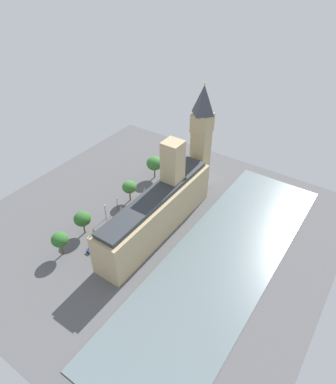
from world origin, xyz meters
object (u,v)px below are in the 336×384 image
(car_yellow_cab_midblock, at_px, (137,210))
(plane_tree_opposite_hall, at_px, (154,163))
(double_decker_bus_near_tower, at_px, (113,228))
(pedestrian_under_trees, at_px, (105,253))
(parliament_building, at_px, (159,209))
(street_lamp_slot_11, at_px, (105,209))
(clock_tower, at_px, (201,138))
(pedestrian_trailing, at_px, (132,228))
(street_lamp_slot_10, at_px, (117,201))
(plane_tree_far_end, at_px, (60,240))
(car_white_by_river_gate, at_px, (155,197))
(plane_tree_kerbside, at_px, (82,219))
(plane_tree_corner, at_px, (129,187))
(car_blue_leading, at_px, (93,247))

(car_yellow_cab_midblock, bearing_deg, plane_tree_opposite_hall, -72.63)
(double_decker_bus_near_tower, bearing_deg, pedestrian_under_trees, 111.53)
(parliament_building, bearing_deg, street_lamp_slot_11, 19.34)
(clock_tower, relative_size, pedestrian_trailing, 29.99)
(street_lamp_slot_10, bearing_deg, plane_tree_far_end, 89.95)
(parliament_building, relative_size, car_yellow_cab_midblock, 12.81)
(parliament_building, relative_size, plane_tree_opposite_hall, 5.41)
(car_white_by_river_gate, relative_size, plane_tree_kerbside, 0.45)
(double_decker_bus_near_tower, bearing_deg, plane_tree_far_end, 62.68)
(plane_tree_kerbside, relative_size, street_lamp_slot_10, 1.48)
(pedestrian_trailing, bearing_deg, plane_tree_corner, -102.99)
(pedestrian_under_trees, relative_size, plane_tree_corner, 0.18)
(pedestrian_trailing, xyz_separation_m, street_lamp_slot_10, (12.38, -5.86, 3.84))
(car_white_by_river_gate, height_order, plane_tree_far_end, plane_tree_far_end)
(clock_tower, relative_size, plane_tree_far_end, 4.93)
(car_blue_leading, height_order, pedestrian_under_trees, car_blue_leading)
(car_white_by_river_gate, distance_m, pedestrian_under_trees, 36.14)
(car_blue_leading, bearing_deg, pedestrian_under_trees, -178.44)
(car_yellow_cab_midblock, height_order, pedestrian_trailing, car_yellow_cab_midblock)
(car_blue_leading, height_order, plane_tree_kerbside, plane_tree_kerbside)
(car_white_by_river_gate, xyz_separation_m, plane_tree_far_end, (8.16, 43.81, 6.11))
(parliament_building, distance_m, pedestrian_under_trees, 24.87)
(car_yellow_cab_midblock, xyz_separation_m, double_decker_bus_near_tower, (-0.26, 14.70, 1.75))
(plane_tree_far_end, bearing_deg, plane_tree_opposite_hall, -88.55)
(street_lamp_slot_11, bearing_deg, clock_tower, -115.85)
(parliament_building, height_order, car_white_by_river_gate, parliament_building)
(car_yellow_cab_midblock, height_order, plane_tree_opposite_hall, plane_tree_opposite_hall)
(car_white_by_river_gate, bearing_deg, parliament_building, -52.84)
(parliament_building, distance_m, street_lamp_slot_10, 20.81)
(parliament_building, xyz_separation_m, car_yellow_cab_midblock, (12.74, -2.74, -8.66))
(pedestrian_trailing, xyz_separation_m, plane_tree_far_end, (12.41, 23.30, 6.29))
(plane_tree_opposite_hall, xyz_separation_m, street_lamp_slot_11, (-1.02, 34.06, -2.77))
(street_lamp_slot_10, bearing_deg, double_decker_bus_near_tower, 124.41)
(plane_tree_kerbside, relative_size, plane_tree_corner, 1.03)
(parliament_building, bearing_deg, pedestrian_under_trees, 70.62)
(car_white_by_river_gate, bearing_deg, street_lamp_slot_11, -115.76)
(pedestrian_trailing, bearing_deg, plane_tree_kerbside, -15.58)
(car_white_by_river_gate, relative_size, plane_tree_far_end, 0.46)
(car_yellow_cab_midblock, distance_m, plane_tree_corner, 10.44)
(plane_tree_kerbside, relative_size, street_lamp_slot_11, 1.41)
(parliament_building, distance_m, car_blue_leading, 27.35)
(car_blue_leading, xyz_separation_m, plane_tree_corner, (6.91, -29.49, 5.98))
(clock_tower, bearing_deg, street_lamp_slot_10, 60.45)
(pedestrian_under_trees, bearing_deg, plane_tree_opposite_hall, -93.74)
(car_blue_leading, bearing_deg, street_lamp_slot_11, -66.47)
(parliament_building, relative_size, plane_tree_far_end, 6.02)
(car_white_by_river_gate, bearing_deg, car_yellow_cab_midblock, -97.25)
(parliament_building, relative_size, pedestrian_under_trees, 34.66)
(double_decker_bus_near_tower, bearing_deg, plane_tree_opposite_hall, -80.68)
(plane_tree_opposite_hall, bearing_deg, car_blue_leading, 99.78)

